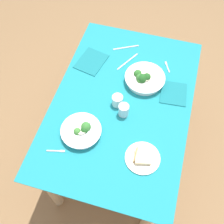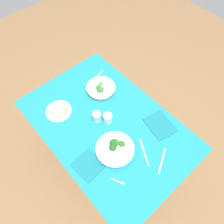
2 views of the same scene
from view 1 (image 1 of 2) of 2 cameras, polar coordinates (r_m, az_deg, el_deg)
name	(u,v)px [view 1 (image 1 of 2)]	position (r m, az deg, el deg)	size (l,w,h in m)	color
ground_plane	(119,148)	(2.42, 1.52, -7.51)	(6.00, 6.00, 0.00)	brown
dining_table	(121,112)	(1.88, 1.94, -0.04)	(1.32, 0.88, 0.72)	#197A84
broccoli_bowl_far	(144,79)	(1.87, 6.62, 6.84)	(0.27, 0.27, 0.09)	white
broccoli_bowl_near	(82,131)	(1.66, -6.28, -3.91)	(0.24, 0.24, 0.08)	white
bread_side_plate	(142,158)	(1.60, 6.29, -9.32)	(0.20, 0.20, 0.04)	silver
water_glass_center	(124,110)	(1.70, 2.42, 0.40)	(0.07, 0.07, 0.09)	silver
water_glass_side	(117,100)	(1.75, 1.13, 2.39)	(0.07, 0.07, 0.08)	silver
fork_by_far_bowl	(167,66)	(2.00, 11.29, 9.20)	(0.09, 0.05, 0.00)	#B7B7BC
fork_by_near_bowl	(57,151)	(1.65, -11.33, -7.87)	(0.04, 0.11, 0.00)	#B7B7BC
table_knife_left	(128,61)	(2.00, 3.23, 10.35)	(0.21, 0.01, 0.00)	#B7B7BC
table_knife_right	(126,47)	(2.09, 2.89, 13.14)	(0.19, 0.01, 0.00)	#B7B7BC
napkin_folded_upper	(91,61)	(2.00, -4.28, 10.36)	(0.22, 0.17, 0.01)	#156870
napkin_folded_lower	(174,93)	(1.87, 12.56, 3.80)	(0.18, 0.17, 0.01)	#156870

